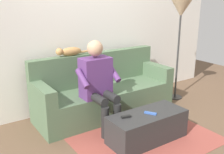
% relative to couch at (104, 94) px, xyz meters
% --- Properties ---
extents(ground_plane, '(8.00, 8.00, 0.00)m').
position_rel_couch_xyz_m(ground_plane, '(0.00, 0.72, -0.30)').
color(ground_plane, brown).
extents(back_wall, '(5.14, 0.06, 2.69)m').
position_rel_couch_xyz_m(back_wall, '(0.00, -0.46, 1.05)').
color(back_wall, silver).
rests_on(back_wall, ground).
extents(couch, '(2.06, 0.70, 0.88)m').
position_rel_couch_xyz_m(couch, '(0.00, 0.00, 0.00)').
color(couch, '#516B4C').
rests_on(couch, ground).
extents(coffee_table, '(0.97, 0.42, 0.35)m').
position_rel_couch_xyz_m(coffee_table, '(0.00, 0.97, -0.12)').
color(coffee_table, '#2D2D2D').
rests_on(coffee_table, ground).
extents(person_solo_seated, '(0.54, 0.54, 1.16)m').
position_rel_couch_xyz_m(person_solo_seated, '(0.30, 0.34, 0.34)').
color(person_solo_seated, '#5B3370').
rests_on(person_solo_seated, ground).
extents(cat_on_backrest, '(0.53, 0.11, 0.13)m').
position_rel_couch_xyz_m(cat_on_backrest, '(0.42, -0.23, 0.65)').
color(cat_on_backrest, '#B7844C').
rests_on(cat_on_backrest, couch).
extents(remote_blue, '(0.11, 0.14, 0.02)m').
position_rel_couch_xyz_m(remote_blue, '(-0.02, 1.00, 0.06)').
color(remote_blue, '#3860B7').
rests_on(remote_blue, coffee_table).
extents(remote_black, '(0.12, 0.07, 0.02)m').
position_rel_couch_xyz_m(remote_black, '(0.28, 0.92, 0.06)').
color(remote_black, black).
rests_on(remote_black, coffee_table).
extents(floor_rug, '(1.68, 1.42, 0.01)m').
position_rel_couch_xyz_m(floor_rug, '(0.00, 0.86, -0.29)').
color(floor_rug, '#9E473D').
rests_on(floor_rug, ground).
extents(floor_lamp, '(0.32, 0.32, 1.63)m').
position_rel_couch_xyz_m(floor_lamp, '(-1.34, 0.17, 1.11)').
color(floor_lamp, '#2D2D2D').
rests_on(floor_lamp, ground).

